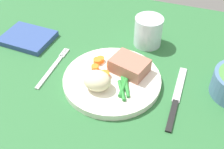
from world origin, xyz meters
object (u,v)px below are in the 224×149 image
at_px(knife, 176,98).
at_px(water_glass, 148,33).
at_px(fork, 53,68).
at_px(napkin, 28,38).
at_px(dinner_plate, 112,80).
at_px(meat_portion, 129,66).

height_order(knife, water_glass, water_glass).
relative_size(knife, water_glass, 2.53).
bearing_deg(fork, knife, 0.35).
bearing_deg(napkin, fork, -34.87).
distance_m(dinner_plate, napkin, 0.30).
bearing_deg(napkin, water_glass, 16.62).
height_order(fork, knife, knife).
bearing_deg(fork, dinner_plate, 1.33).
xyz_separation_m(water_glass, napkin, (-0.33, -0.10, -0.03)).
xyz_separation_m(dinner_plate, water_glass, (0.04, 0.18, 0.03)).
height_order(meat_portion, fork, meat_portion).
height_order(water_glass, napkin, water_glass).
xyz_separation_m(fork, water_glass, (0.20, 0.18, 0.03)).
bearing_deg(knife, dinner_plate, -177.23).
relative_size(dinner_plate, fork, 1.40).
relative_size(meat_portion, napkin, 0.62).
height_order(dinner_plate, fork, dinner_plate).
relative_size(fork, napkin, 1.21).
bearing_deg(water_glass, meat_portion, -93.72).
bearing_deg(meat_portion, water_glass, 86.28).
height_order(dinner_plate, knife, dinner_plate).
xyz_separation_m(meat_portion, fork, (-0.19, -0.04, -0.03)).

